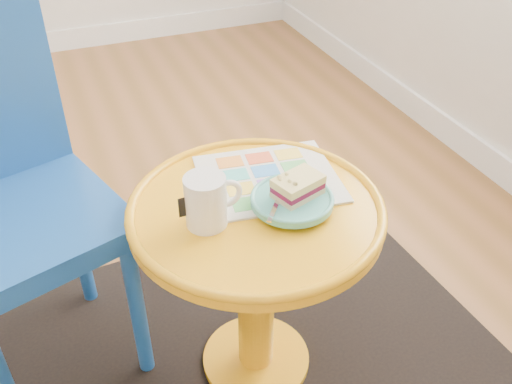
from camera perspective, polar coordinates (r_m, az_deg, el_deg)
name	(u,v)px	position (r m, az deg, el deg)	size (l,w,h in m)	color
rug	(256,361)	(1.63, 0.00, -16.52)	(1.30, 1.10, 0.01)	black
side_table	(256,258)	(1.35, 0.00, -6.59)	(0.56, 0.56, 0.54)	orange
chair	(2,189)	(1.42, -24.02, 0.32)	(0.52, 0.52, 0.94)	#174895
newspaper	(269,178)	(1.33, 1.28, 1.36)	(0.32, 0.27, 0.01)	silver
mug	(207,200)	(1.17, -4.94, -0.77)	(0.13, 0.09, 0.11)	white
plate	(292,201)	(1.24, 3.62, -0.86)	(0.18, 0.18, 0.02)	#50A99E
cake_slice	(298,186)	(1.23, 4.21, 0.57)	(0.12, 0.10, 0.05)	#D3BC8C
fork	(278,200)	(1.22, 2.25, -0.81)	(0.10, 0.12, 0.00)	silver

